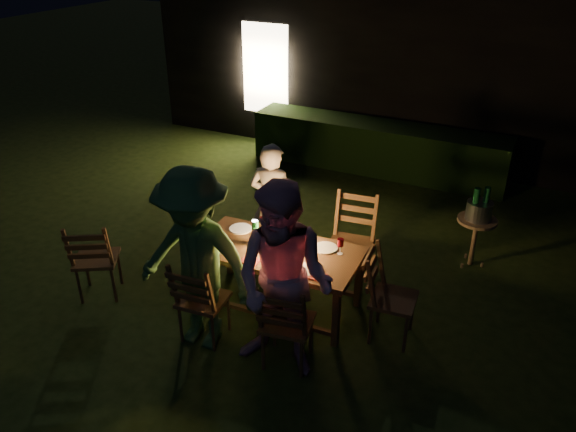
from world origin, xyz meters
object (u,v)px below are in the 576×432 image
at_px(chair_spare, 98,272).
at_px(person_opp_right, 284,283).
at_px(chair_end, 390,312).
at_px(bottle_bucket_b, 485,206).
at_px(chair_near_right, 287,337).
at_px(bottle_table, 255,233).
at_px(chair_far_left, 271,240).
at_px(chair_far_right, 350,257).
at_px(side_table, 477,224).
at_px(lantern, 284,235).
at_px(person_house_side, 272,205).
at_px(person_opp_left, 196,261).
at_px(bottle_bucket_a, 475,207).
at_px(chair_near_left, 203,313).
at_px(ice_bucket, 479,211).
at_px(dining_table, 277,255).

height_order(chair_spare, person_opp_right, person_opp_right).
distance_m(chair_end, person_opp_right, 1.30).
distance_m(chair_spare, bottle_bucket_b, 4.45).
xyz_separation_m(chair_near_right, bottle_table, (-0.73, 0.75, 0.55)).
distance_m(chair_spare, person_opp_right, 2.43).
bearing_deg(chair_end, chair_near_right, -48.26).
distance_m(chair_far_left, bottle_bucket_b, 2.54).
height_order(chair_end, bottle_table, chair_end).
xyz_separation_m(chair_near_right, person_opp_right, (-0.00, -0.05, 0.64)).
distance_m(chair_far_right, side_table, 1.58).
bearing_deg(lantern, person_house_side, 124.81).
height_order(person_opp_left, side_table, person_opp_left).
bearing_deg(chair_far_left, lantern, 127.44).
bearing_deg(lantern, chair_end, -0.67).
xyz_separation_m(person_house_side, bottle_table, (0.23, -0.81, 0.09)).
relative_size(chair_near_right, chair_end, 1.01).
distance_m(lantern, bottle_bucket_a, 2.35).
bearing_deg(person_house_side, side_table, -158.18).
bearing_deg(person_opp_right, chair_far_left, 119.47).
bearing_deg(bottle_table, bottle_bucket_b, 41.82).
bearing_deg(person_opp_left, lantern, 60.11).
bearing_deg(lantern, chair_near_left, -119.50).
distance_m(chair_near_right, chair_spare, 2.35).
relative_size(chair_near_left, person_opp_right, 0.52).
xyz_separation_m(chair_far_left, chair_spare, (-1.40, -1.43, -0.00)).
bearing_deg(chair_near_left, ice_bucket, 45.03).
height_order(chair_far_right, bottle_table, chair_far_right).
bearing_deg(chair_far_right, dining_table, 50.32).
height_order(chair_far_left, person_house_side, person_house_side).
bearing_deg(chair_far_right, person_house_side, -7.04).
bearing_deg(chair_far_left, person_opp_right, 122.22).
height_order(chair_end, side_table, chair_end).
distance_m(bottle_table, bottle_bucket_b, 2.73).
height_order(chair_far_left, person_opp_left, person_opp_left).
distance_m(dining_table, chair_near_right, 0.96).
relative_size(dining_table, bottle_table, 6.24).
height_order(lantern, bottle_table, lantern).
distance_m(chair_end, chair_spare, 3.18).
height_order(dining_table, person_opp_right, person_opp_right).
relative_size(ice_bucket, bottle_bucket_b, 0.94).
bearing_deg(ice_bucket, person_house_side, -156.37).
xyz_separation_m(chair_far_left, person_opp_left, (0.05, -1.59, 0.63)).
bearing_deg(dining_table, bottle_bucket_a, 43.99).
bearing_deg(chair_far_right, chair_near_right, 82.15).
distance_m(dining_table, chair_far_right, 1.00).
relative_size(lantern, bottle_bucket_b, 1.09).
relative_size(dining_table, chair_far_left, 1.72).
xyz_separation_m(chair_spare, bottle_bucket_a, (3.55, 2.41, 0.48)).
relative_size(chair_near_left, chair_spare, 0.98).
bearing_deg(chair_end, chair_far_left, -117.71).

